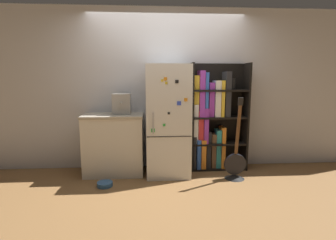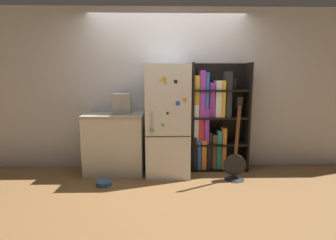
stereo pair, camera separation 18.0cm
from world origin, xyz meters
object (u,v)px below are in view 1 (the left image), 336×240
Objects in this scene: refrigerator at (168,120)px; guitar at (235,167)px; espresso_machine at (122,104)px; pet_bowl at (105,184)px; bookshelf at (212,120)px.

refrigerator is 1.38× the size of guitar.
espresso_machine is 0.26× the size of guitar.
pet_bowl is at bearing -152.34° from refrigerator.
espresso_machine is 1.22m from pet_bowl.
refrigerator is 5.22× the size of espresso_machine.
guitar is (1.69, -0.40, -0.92)m from espresso_machine.
bookshelf is at bearing 4.26° from espresso_machine.
bookshelf is (0.74, 0.19, -0.03)m from refrigerator.
pet_bowl is (-0.20, -0.56, -1.06)m from espresso_machine.
guitar is at bearing -64.51° from bookshelf.
refrigerator is 7.81× the size of pet_bowl.
refrigerator is 0.76m from bookshelf.
pet_bowl is (-1.64, -0.67, -0.77)m from bookshelf.
espresso_machine is at bearing 166.57° from guitar.
refrigerator is at bearing -165.25° from bookshelf.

